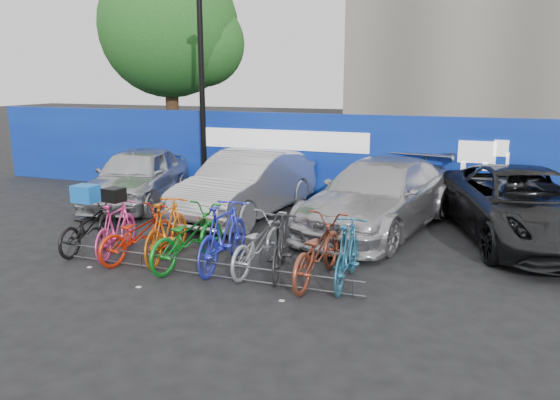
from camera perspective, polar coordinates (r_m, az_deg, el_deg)
The scene contains 21 objects.
ground at distance 10.09m, azimuth -6.22°, elevation -6.88°, with size 100.00×100.00×0.00m, color black.
hoarding at distance 15.26m, azimuth 3.84°, elevation 4.51°, with size 22.00×0.18×2.40m.
tree at distance 21.67m, azimuth -10.90°, elevation 16.98°, with size 5.40×5.20×7.80m.
lamppost at distance 15.78m, azimuth -8.19°, elevation 12.22°, with size 0.25×0.50×6.11m.
bike_rack at distance 9.54m, azimuth -7.87°, elevation -7.07°, with size 5.60×0.03×0.30m.
car_0 at distance 15.20m, azimuth -14.66°, elevation 2.44°, with size 1.82×4.52×1.54m, color #B9BABE.
car_1 at distance 13.42m, azimuth -3.47°, elevation 1.61°, with size 1.68×4.82×1.59m, color #AFAFB3.
car_2 at distance 12.41m, azimuth 10.32°, elevation 0.44°, with size 2.19×5.38×1.56m, color #B2B1B7.
car_3 at distance 12.43m, azimuth 24.15°, elevation -0.54°, with size 2.53×5.48×1.52m, color black.
bike_0 at distance 11.49m, azimuth -19.40°, elevation -2.56°, with size 0.65×1.86×0.97m, color black.
bike_1 at distance 10.97m, azimuth -16.74°, elevation -2.85°, with size 0.50×1.76×1.06m, color #EF3B91.
bike_2 at distance 10.65m, azimuth -14.66°, elevation -3.44°, with size 0.65×1.85×0.97m, color red.
bike_3 at distance 10.46m, azimuth -11.75°, elevation -3.05°, with size 0.55×1.93×1.16m, color orange.
bike_4 at distance 10.07m, azimuth -9.63°, elevation -3.81°, with size 0.72×2.06×1.08m, color #11771F.
bike_5 at distance 9.83m, azimuth -5.95°, elevation -3.70°, with size 0.57×2.01×1.21m, color #242DBB.
bike_6 at distance 9.69m, azimuth -2.35°, elevation -4.56°, with size 0.66×1.89×0.99m, color #96999D.
bike_7 at distance 9.44m, azimuth -0.03°, elevation -4.82°, with size 0.50×1.76×1.06m, color #252528.
bike_8 at distance 9.19m, azimuth 3.87°, elevation -5.26°, with size 0.72×2.07×1.09m, color brown.
bike_9 at distance 9.07m, azimuth 7.03°, elevation -5.51°, with size 0.52×1.83×1.10m, color #205B7A.
cargo_crate at distance 11.35m, azimuth -19.64°, elevation 0.63°, with size 0.47×0.36×0.34m, color blue.
cargo_topcase at distance 10.82m, azimuth -16.96°, elevation 0.52°, with size 0.35×0.32×0.26m, color black.
Camera 1 is at (4.32, -8.48, 3.37)m, focal length 35.00 mm.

